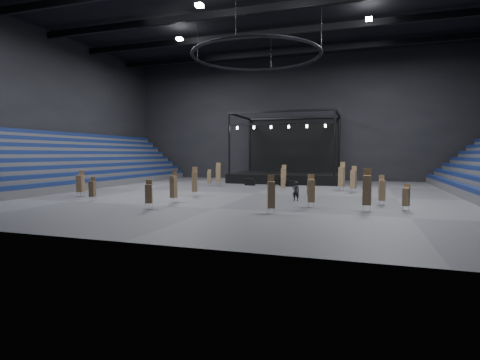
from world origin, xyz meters
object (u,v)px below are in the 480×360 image
(chair_stack_8, at_px, (367,189))
(chair_stack_2, at_px, (195,181))
(flight_case_left, at_px, (250,182))
(chair_stack_11, at_px, (311,190))
(chair_stack_13, at_px, (174,186))
(crew_member, at_px, (310,185))
(chair_stack_3, at_px, (149,193))
(chair_stack_7, at_px, (342,176))
(chair_stack_9, at_px, (284,175))
(chair_stack_10, at_px, (353,179))
(chair_stack_6, at_px, (81,183))
(flight_case_right, at_px, (290,183))
(chair_stack_5, at_px, (382,190))
(stage, at_px, (288,171))
(man_center, at_px, (296,191))
(flight_case_mid, at_px, (285,182))
(chair_stack_4, at_px, (406,196))
(chair_stack_12, at_px, (209,177))
(chair_stack_0, at_px, (92,188))
(chair_stack_14, at_px, (271,194))
(chair_stack_1, at_px, (218,174))
(chair_stack_15, at_px, (283,182))

(chair_stack_8, bearing_deg, chair_stack_2, 165.13)
(flight_case_left, height_order, chair_stack_11, chair_stack_11)
(chair_stack_13, distance_m, crew_member, 13.50)
(chair_stack_3, distance_m, chair_stack_7, 20.95)
(chair_stack_9, distance_m, chair_stack_10, 9.08)
(chair_stack_6, xyz_separation_m, chair_stack_9, (15.10, 15.55, 0.11))
(flight_case_right, xyz_separation_m, chair_stack_5, (9.31, -13.62, 0.79))
(chair_stack_7, height_order, chair_stack_13, chair_stack_7)
(stage, height_order, chair_stack_3, stage)
(chair_stack_3, xyz_separation_m, chair_stack_6, (-9.65, 4.45, 0.15))
(chair_stack_2, height_order, chair_stack_3, chair_stack_2)
(chair_stack_13, distance_m, man_center, 9.76)
(crew_member, bearing_deg, flight_case_mid, 43.79)
(stage, xyz_separation_m, chair_stack_4, (12.51, -23.81, -0.48))
(chair_stack_5, bearing_deg, chair_stack_9, 113.98)
(chair_stack_12, bearing_deg, chair_stack_3, -95.11)
(chair_stack_0, distance_m, chair_stack_14, 15.32)
(flight_case_mid, distance_m, chair_stack_4, 20.63)
(flight_case_right, xyz_separation_m, chair_stack_3, (-6.15, -20.50, 0.71))
(flight_case_right, height_order, chair_stack_12, chair_stack_12)
(chair_stack_6, distance_m, chair_stack_11, 20.30)
(chair_stack_1, distance_m, crew_member, 12.56)
(chair_stack_3, relative_size, chair_stack_14, 0.81)
(chair_stack_6, xyz_separation_m, chair_stack_7, (21.73, 12.66, 0.29))
(chair_stack_6, distance_m, chair_stack_8, 24.05)
(chair_stack_8, bearing_deg, chair_stack_7, 103.04)
(stage, height_order, chair_stack_6, stage)
(chair_stack_3, xyz_separation_m, chair_stack_4, (16.86, 4.41, -0.10))
(chair_stack_15, bearing_deg, chair_stack_6, -155.47)
(chair_stack_2, height_order, chair_stack_15, chair_stack_2)
(chair_stack_10, bearing_deg, chair_stack_0, -130.58)
(flight_case_left, relative_size, chair_stack_0, 0.64)
(chair_stack_5, bearing_deg, flight_case_left, 122.69)
(chair_stack_3, xyz_separation_m, chair_stack_7, (12.08, 17.11, 0.44))
(flight_case_right, bearing_deg, man_center, -77.76)
(stage, relative_size, chair_stack_6, 6.11)
(flight_case_left, xyz_separation_m, chair_stack_6, (-10.86, -16.17, 0.82))
(flight_case_left, relative_size, chair_stack_13, 0.49)
(chair_stack_13, distance_m, chair_stack_15, 12.45)
(chair_stack_7, relative_size, chair_stack_15, 1.60)
(chair_stack_15, bearing_deg, flight_case_left, 123.32)
(chair_stack_9, bearing_deg, chair_stack_6, -134.59)
(flight_case_right, distance_m, chair_stack_10, 8.83)
(chair_stack_2, height_order, chair_stack_10, chair_stack_2)
(chair_stack_7, bearing_deg, chair_stack_12, -166.32)
(chair_stack_2, distance_m, chair_stack_10, 15.37)
(flight_case_left, relative_size, chair_stack_12, 0.62)
(chair_stack_3, height_order, chair_stack_6, chair_stack_6)
(chair_stack_5, height_order, chair_stack_14, chair_stack_14)
(chair_stack_9, distance_m, crew_member, 7.71)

